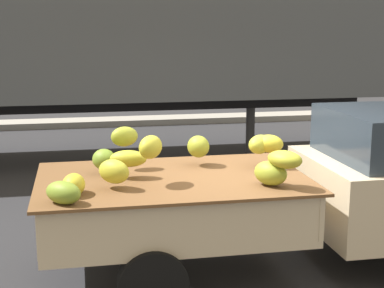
# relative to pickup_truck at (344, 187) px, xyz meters

# --- Properties ---
(ground) EXTENTS (220.00, 220.00, 0.00)m
(ground) POSITION_rel_pickup_truck_xyz_m (-1.07, 0.17, -0.88)
(ground) COLOR #28282B
(curb_strip) EXTENTS (80.00, 0.80, 0.16)m
(curb_strip) POSITION_rel_pickup_truck_xyz_m (-1.07, 9.58, -0.80)
(curb_strip) COLOR gray
(curb_strip) RESTS_ON ground
(pickup_truck) EXTENTS (4.79, 1.80, 1.70)m
(pickup_truck) POSITION_rel_pickup_truck_xyz_m (0.00, 0.00, 0.00)
(pickup_truck) COLOR #CCB793
(pickup_truck) RESTS_ON ground
(semi_trailer) EXTENTS (12.02, 2.72, 3.95)m
(semi_trailer) POSITION_rel_pickup_truck_xyz_m (-2.71, 5.70, 1.66)
(semi_trailer) COLOR #4C5156
(semi_trailer) RESTS_ON ground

